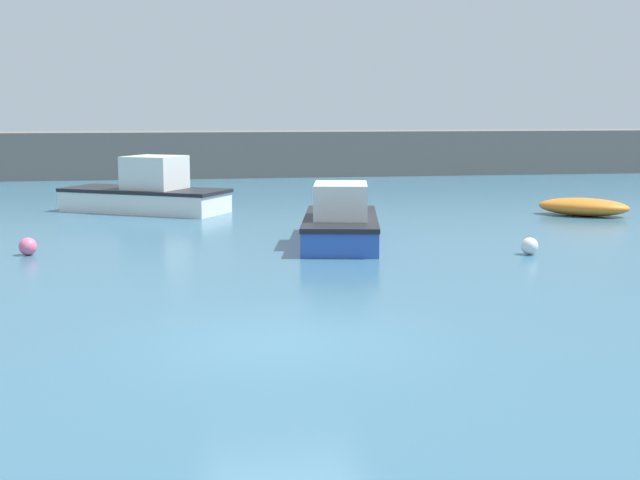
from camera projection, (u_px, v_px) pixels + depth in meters
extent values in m
cube|color=#38667F|center=(283.00, 347.00, 13.79)|extent=(120.00, 120.00, 0.20)
cube|color=#66605B|center=(202.00, 154.00, 46.47)|extent=(66.51, 3.56, 2.34)
cube|color=white|center=(145.00, 202.00, 30.71)|extent=(5.93, 4.74, 0.69)
cube|color=black|center=(145.00, 190.00, 30.65)|extent=(6.05, 4.84, 0.12)
cube|color=silver|center=(155.00, 174.00, 30.42)|extent=(2.40, 2.40, 1.25)
cube|color=#2D56B7|center=(341.00, 232.00, 23.66)|extent=(2.84, 5.32, 0.60)
cube|color=black|center=(341.00, 218.00, 23.61)|extent=(2.90, 5.43, 0.12)
cube|color=silver|center=(341.00, 203.00, 23.17)|extent=(1.72, 2.20, 1.02)
ellipsoid|color=orange|center=(583.00, 207.00, 29.63)|extent=(3.18, 2.81, 0.59)
sphere|color=#EA668C|center=(28.00, 246.00, 21.71)|extent=(0.43, 0.43, 0.43)
sphere|color=white|center=(530.00, 246.00, 21.80)|extent=(0.42, 0.42, 0.42)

